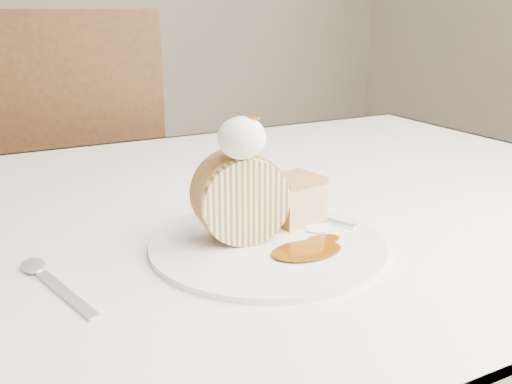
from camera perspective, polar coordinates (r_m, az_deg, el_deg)
table at (r=0.81m, az=-4.83°, el=-7.52°), size 1.40×0.90×0.75m
chair_far at (r=1.50m, az=-18.18°, el=0.25°), size 0.58×0.58×1.01m
plate at (r=0.65m, az=1.20°, el=-5.25°), size 0.30×0.30×0.01m
roulade_slice at (r=0.64m, az=-1.56°, el=-0.52°), size 0.11×0.07×0.10m
cake_chunk at (r=0.70m, az=3.88°, el=-1.00°), size 0.07×0.06×0.05m
whipped_cream at (r=0.60m, az=-1.43°, el=5.43°), size 0.05×0.05×0.05m
caramel_drizzle at (r=0.60m, az=-0.69°, el=7.91°), size 0.03×0.02×0.01m
caramel_pool at (r=0.62m, az=5.05°, el=-5.83°), size 0.09×0.07×0.00m
fork at (r=0.72m, az=5.94°, el=-2.51°), size 0.08×0.15×0.00m
spoon at (r=0.57m, az=-18.47°, el=-9.62°), size 0.06×0.15×0.00m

